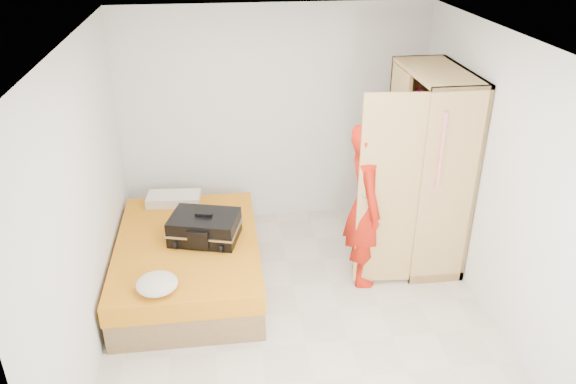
{
  "coord_description": "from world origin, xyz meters",
  "views": [
    {
      "loc": [
        -0.66,
        -4.27,
        3.5
      ],
      "look_at": [
        -0.02,
        0.62,
        1.0
      ],
      "focal_mm": 35.0,
      "sensor_mm": 36.0,
      "label": 1
    }
  ],
  "objects": [
    {
      "name": "round_cushion",
      "position": [
        -1.28,
        -0.15,
        0.57
      ],
      "size": [
        0.37,
        0.37,
        0.14
      ],
      "primitive_type": "ellipsoid",
      "color": "silver",
      "rests_on": "bed"
    },
    {
      "name": "suitcase",
      "position": [
        -0.86,
        0.67,
        0.63
      ],
      "size": [
        0.78,
        0.65,
        0.29
      ],
      "rotation": [
        0.0,
        0.0,
        -0.27
      ],
      "color": "black",
      "rests_on": "bed"
    },
    {
      "name": "person",
      "position": [
        0.75,
        0.51,
        0.86
      ],
      "size": [
        0.46,
        0.66,
        1.72
      ],
      "primitive_type": "imported",
      "rotation": [
        0.0,
        0.0,
        1.49
      ],
      "color": "red",
      "rests_on": "ground"
    },
    {
      "name": "bed",
      "position": [
        -1.05,
        0.64,
        0.25
      ],
      "size": [
        1.42,
        2.02,
        0.5
      ],
      "color": "olive",
      "rests_on": "ground"
    },
    {
      "name": "pillow",
      "position": [
        -1.22,
        1.49,
        0.55
      ],
      "size": [
        0.61,
        0.35,
        0.11
      ],
      "primitive_type": "cube",
      "rotation": [
        0.0,
        0.0,
        -0.08
      ],
      "color": "silver",
      "rests_on": "bed"
    },
    {
      "name": "wardrobe",
      "position": [
        1.45,
        0.86,
        1.0
      ],
      "size": [
        1.17,
        1.2,
        2.1
      ],
      "color": "tan",
      "rests_on": "ground"
    },
    {
      "name": "room",
      "position": [
        0.0,
        0.0,
        1.3
      ],
      "size": [
        4.0,
        4.02,
        2.6
      ],
      "color": "beige",
      "rests_on": "ground"
    }
  ]
}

